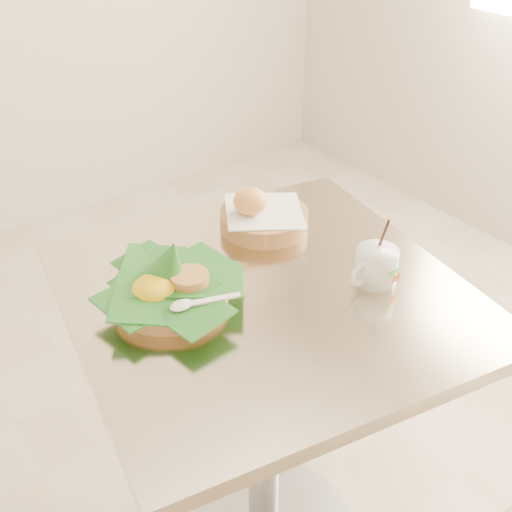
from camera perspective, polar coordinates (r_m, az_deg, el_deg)
cafe_table at (r=1.32m, az=0.79°, el=-10.76°), size 0.81×0.81×0.75m
rice_basket at (r=1.15m, az=-7.71°, el=-2.52°), size 0.26×0.26×0.13m
bread_basket at (r=1.36m, az=0.51°, el=3.59°), size 0.22×0.22×0.10m
coffee_mug at (r=1.20m, az=10.58°, el=-0.83°), size 0.11×0.08×0.14m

